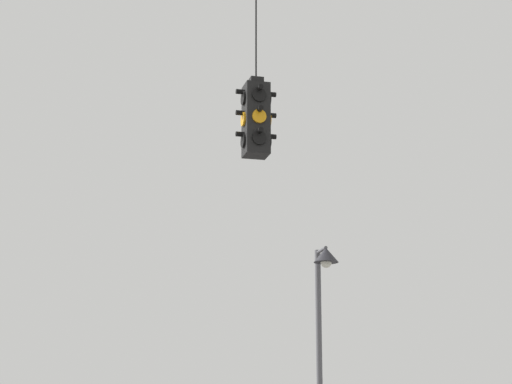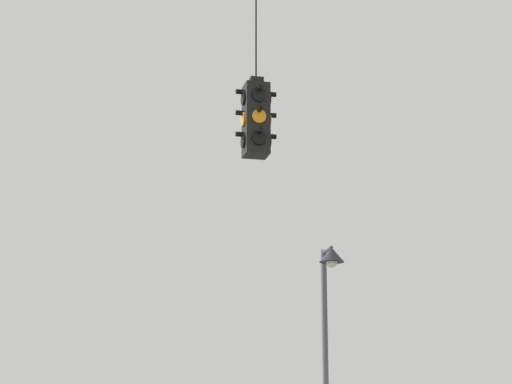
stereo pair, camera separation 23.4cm
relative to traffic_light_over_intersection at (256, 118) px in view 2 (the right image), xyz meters
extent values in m
cube|color=black|center=(0.00, 0.00, -0.03)|extent=(0.34, 0.34, 1.05)
cube|color=black|center=(0.00, 0.00, 0.54)|extent=(0.19, 0.19, 0.10)
cylinder|color=black|center=(0.00, 0.00, 1.53)|extent=(0.02, 0.02, 1.87)
cylinder|color=black|center=(0.00, -0.19, 0.28)|extent=(0.20, 0.03, 0.20)
cylinder|color=black|center=(0.00, -0.23, 0.37)|extent=(0.07, 0.12, 0.07)
cylinder|color=orange|center=(0.00, -0.19, -0.03)|extent=(0.20, 0.03, 0.20)
cylinder|color=black|center=(0.00, -0.23, 0.06)|extent=(0.07, 0.12, 0.07)
cylinder|color=black|center=(0.00, -0.19, -0.34)|extent=(0.20, 0.03, 0.20)
cylinder|color=black|center=(0.00, -0.23, -0.25)|extent=(0.07, 0.12, 0.07)
cylinder|color=black|center=(0.00, 0.18, 0.28)|extent=(0.20, 0.03, 0.20)
cylinder|color=black|center=(0.00, 0.23, 0.37)|extent=(0.07, 0.12, 0.07)
cylinder|color=orange|center=(0.00, 0.18, -0.03)|extent=(0.20, 0.03, 0.20)
cylinder|color=black|center=(0.00, 0.23, 0.06)|extent=(0.07, 0.12, 0.07)
cylinder|color=black|center=(0.00, 0.18, -0.34)|extent=(0.20, 0.03, 0.20)
cylinder|color=black|center=(0.00, 0.23, -0.25)|extent=(0.07, 0.12, 0.07)
cylinder|color=black|center=(-0.18, 0.00, 0.28)|extent=(0.03, 0.20, 0.20)
cylinder|color=black|center=(-0.23, 0.00, 0.37)|extent=(0.12, 0.07, 0.07)
cylinder|color=orange|center=(-0.18, 0.00, -0.03)|extent=(0.03, 0.20, 0.20)
cylinder|color=black|center=(-0.23, 0.00, 0.06)|extent=(0.12, 0.07, 0.07)
cylinder|color=black|center=(-0.18, 0.00, -0.34)|extent=(0.03, 0.20, 0.20)
cylinder|color=black|center=(-0.23, 0.00, -0.25)|extent=(0.12, 0.07, 0.07)
cylinder|color=black|center=(0.19, 0.00, 0.28)|extent=(0.03, 0.20, 0.20)
cylinder|color=black|center=(0.23, 0.00, 0.37)|extent=(0.12, 0.07, 0.07)
cylinder|color=orange|center=(0.19, 0.00, -0.03)|extent=(0.03, 0.20, 0.20)
cylinder|color=black|center=(0.23, 0.00, 0.06)|extent=(0.12, 0.07, 0.07)
cylinder|color=black|center=(0.19, 0.00, -0.34)|extent=(0.03, 0.20, 0.20)
cylinder|color=black|center=(0.23, 0.00, -0.25)|extent=(0.12, 0.07, 0.07)
cylinder|color=#515156|center=(2.89, 6.26, -3.23)|extent=(0.12, 0.12, 5.35)
cylinder|color=#515156|center=(2.89, 5.99, -0.61)|extent=(0.07, 0.55, 0.07)
cone|color=#232328|center=(2.89, 5.71, -0.76)|extent=(0.50, 0.50, 0.30)
sphere|color=silver|center=(2.89, 5.71, -0.91)|extent=(0.22, 0.22, 0.22)
camera|label=1|loc=(-3.27, -12.89, -4.50)|focal=70.00mm
camera|label=2|loc=(-3.04, -12.94, -4.50)|focal=70.00mm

